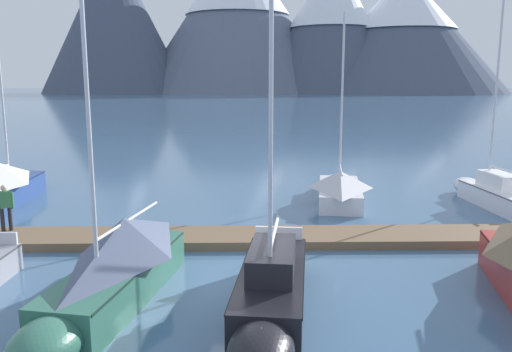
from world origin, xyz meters
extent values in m
plane|color=#426689|center=(0.00, 0.00, 0.00)|extent=(700.00, 700.00, 0.00)
cone|color=#424C60|center=(-66.71, 218.01, 32.08)|extent=(63.04, 63.04, 64.17)
cone|color=slate|center=(-13.95, 234.15, 34.39)|extent=(92.79, 92.79, 68.78)
cone|color=#424C60|center=(27.78, 224.05, 30.91)|extent=(64.35, 64.35, 61.81)
cone|color=#424C60|center=(59.78, 224.54, 25.94)|extent=(91.85, 91.85, 51.87)
cone|color=white|center=(59.78, 224.54, 39.51)|extent=(46.16, 46.16, 24.83)
cube|color=brown|center=(0.00, 4.00, 0.15)|extent=(26.51, 3.25, 0.30)
cylinder|color=#38383D|center=(0.04, 3.10, 0.12)|extent=(25.37, 1.36, 0.24)
cylinder|color=#38383D|center=(-0.04, 4.90, 0.12)|extent=(25.37, 1.36, 0.24)
cube|color=navy|center=(-11.70, 9.47, 0.49)|extent=(2.07, 6.49, 0.99)
ellipsoid|color=navy|center=(-11.99, 12.89, 0.49)|extent=(1.42, 1.50, 0.94)
cube|color=#121D39|center=(-11.70, 9.47, 0.95)|extent=(2.10, 6.36, 0.06)
cylinder|color=silver|center=(-11.75, 10.06, 5.08)|extent=(0.10, 0.10, 8.18)
cube|color=#336B56|center=(-3.38, -1.08, 0.52)|extent=(2.46, 6.17, 1.04)
ellipsoid|color=#336B56|center=(-3.89, -4.37, 0.52)|extent=(1.61, 2.11, 0.99)
cube|color=#163027|center=(-3.38, -1.08, 1.00)|extent=(2.48, 6.05, 0.06)
cylinder|color=silver|center=(-3.55, -2.17, 4.50)|extent=(0.10, 0.10, 6.91)
cylinder|color=silver|center=(-3.25, -0.25, 1.96)|extent=(0.67, 3.86, 0.08)
pyramid|color=#4C5670|center=(-3.31, -0.63, 1.56)|extent=(2.53, 5.02, 1.04)
cube|color=black|center=(0.59, -1.48, 0.52)|extent=(1.96, 5.38, 1.03)
ellipsoid|color=black|center=(0.35, -4.49, 0.52)|extent=(1.48, 2.29, 0.98)
cube|color=black|center=(0.59, -1.48, 0.99)|extent=(1.99, 5.28, 0.06)
cylinder|color=silver|center=(0.52, -2.30, 4.93)|extent=(0.10, 0.10, 7.80)
cylinder|color=silver|center=(0.63, -0.94, 1.81)|extent=(0.30, 2.73, 0.08)
cube|color=black|center=(0.58, -1.62, 1.35)|extent=(1.27, 2.45, 0.63)
cube|color=silver|center=(0.79, 1.06, 1.21)|extent=(1.39, 0.21, 0.36)
cube|color=silver|center=(3.82, 10.14, 0.40)|extent=(2.42, 5.39, 0.80)
ellipsoid|color=silver|center=(4.13, 13.08, 0.40)|extent=(1.80, 2.15, 0.76)
cube|color=slate|center=(3.82, 10.14, 0.76)|extent=(2.45, 5.29, 0.06)
cylinder|color=silver|center=(3.88, 10.68, 4.74)|extent=(0.10, 0.10, 7.88)
cylinder|color=silver|center=(3.72, 9.25, 1.69)|extent=(0.38, 2.87, 0.08)
pyramid|color=silver|center=(3.78, 9.75, 1.18)|extent=(2.56, 4.38, 0.76)
cube|color=white|center=(10.79, 9.19, 0.43)|extent=(2.00, 4.97, 0.87)
ellipsoid|color=white|center=(10.46, 11.95, 0.43)|extent=(1.45, 2.17, 0.82)
cube|color=slate|center=(10.79, 9.19, 0.83)|extent=(2.02, 4.88, 0.06)
cylinder|color=silver|center=(10.68, 10.12, 5.04)|extent=(0.10, 0.10, 8.34)
cylinder|color=silver|center=(10.84, 8.82, 1.79)|extent=(0.39, 2.60, 0.08)
cube|color=white|center=(10.78, 9.31, 1.21)|extent=(1.25, 2.28, 0.70)
cylinder|color=#232328|center=(-9.02, 4.02, 0.73)|extent=(0.14, 0.14, 0.86)
cylinder|color=#232328|center=(-8.82, 4.19, 0.73)|extent=(0.14, 0.14, 0.86)
cube|color=#387A4C|center=(-8.92, 4.10, 1.46)|extent=(0.43, 0.42, 0.60)
sphere|color=beige|center=(-8.92, 4.10, 1.88)|extent=(0.22, 0.22, 0.22)
cylinder|color=#387A4C|center=(-8.73, 4.27, 1.39)|extent=(0.09, 0.09, 0.62)
sphere|color=yellow|center=(1.41, 1.73, 0.21)|extent=(0.42, 0.42, 0.42)
cylinder|color=#262628|center=(1.41, 1.73, 0.46)|extent=(0.06, 0.06, 0.08)
camera|label=1|loc=(0.47, -13.68, 5.65)|focal=36.42mm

